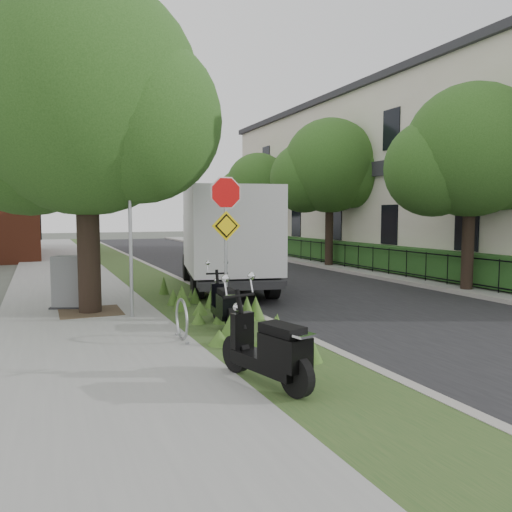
{
  "coord_description": "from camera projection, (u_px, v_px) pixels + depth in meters",
  "views": [
    {
      "loc": [
        -5.04,
        -9.4,
        2.42
      ],
      "look_at": [
        0.27,
        2.81,
        1.3
      ],
      "focal_mm": 35.0,
      "sensor_mm": 36.0,
      "label": 1
    }
  ],
  "objects": [
    {
      "name": "ground",
      "position": [
        296.0,
        326.0,
        10.79
      ],
      "size": [
        120.0,
        120.0,
        0.0
      ],
      "primitive_type": "plane",
      "color": "#4C5147",
      "rests_on": "ground"
    },
    {
      "name": "sidewalk_near",
      "position": [
        65.0,
        279.0,
        18.24
      ],
      "size": [
        3.5,
        60.0,
        0.12
      ],
      "primitive_type": "cube",
      "color": "gray",
      "rests_on": "ground"
    },
    {
      "name": "verge",
      "position": [
        141.0,
        275.0,
        19.33
      ],
      "size": [
        2.0,
        60.0,
        0.12
      ],
      "primitive_type": "cube",
      "color": "#2B4D21",
      "rests_on": "ground"
    },
    {
      "name": "kerb_near",
      "position": [
        166.0,
        274.0,
        19.73
      ],
      "size": [
        0.2,
        60.0,
        0.13
      ],
      "primitive_type": "cube",
      "color": "#9E9991",
      "rests_on": "ground"
    },
    {
      "name": "road",
      "position": [
        248.0,
        271.0,
        21.12
      ],
      "size": [
        7.0,
        60.0,
        0.01
      ],
      "primitive_type": "cube",
      "color": "black",
      "rests_on": "ground"
    },
    {
      "name": "kerb_far",
      "position": [
        319.0,
        266.0,
        22.51
      ],
      "size": [
        0.2,
        60.0,
        0.13
      ],
      "primitive_type": "cube",
      "color": "#9E9991",
      "rests_on": "ground"
    },
    {
      "name": "footpath_far",
      "position": [
        351.0,
        265.0,
        23.18
      ],
      "size": [
        3.2,
        60.0,
        0.12
      ],
      "primitive_type": "cube",
      "color": "gray",
      "rests_on": "ground"
    },
    {
      "name": "street_tree_main",
      "position": [
        81.0,
        110.0,
        11.39
      ],
      "size": [
        6.21,
        5.54,
        7.66
      ],
      "color": "black",
      "rests_on": "ground"
    },
    {
      "name": "bare_post",
      "position": [
        130.0,
        228.0,
        10.99
      ],
      "size": [
        0.08,
        0.08,
        4.0
      ],
      "color": "#A5A8AD",
      "rests_on": "ground"
    },
    {
      "name": "bike_hoop",
      "position": [
        182.0,
        319.0,
        9.13
      ],
      "size": [
        0.06,
        0.78,
        0.77
      ],
      "color": "#A5A8AD",
      "rests_on": "ground"
    },
    {
      "name": "sign_assembly",
      "position": [
        226.0,
        219.0,
        10.58
      ],
      "size": [
        0.94,
        0.08,
        3.22
      ],
      "color": "#A5A8AD",
      "rests_on": "ground"
    },
    {
      "name": "fence_far",
      "position": [
        333.0,
        253.0,
        22.73
      ],
      "size": [
        0.04,
        24.0,
        1.0
      ],
      "color": "black",
      "rests_on": "ground"
    },
    {
      "name": "hedge_far",
      "position": [
        346.0,
        252.0,
        23.01
      ],
      "size": [
        1.0,
        24.0,
        1.1
      ],
      "primitive_type": "cube",
      "color": "#1B4D1B",
      "rests_on": "footpath_far"
    },
    {
      "name": "terrace_houses",
      "position": [
        409.0,
        178.0,
        24.15
      ],
      "size": [
        7.4,
        26.4,
        8.2
      ],
      "color": "beige",
      "rests_on": "ground"
    },
    {
      "name": "far_tree_a",
      "position": [
        468.0,
        157.0,
        15.07
      ],
      "size": [
        4.6,
        4.1,
        6.22
      ],
      "color": "black",
      "rests_on": "ground"
    },
    {
      "name": "far_tree_b",
      "position": [
        328.0,
        171.0,
        22.37
      ],
      "size": [
        4.83,
        4.31,
        6.56
      ],
      "color": "black",
      "rests_on": "ground"
    },
    {
      "name": "far_tree_c",
      "position": [
        257.0,
        188.0,
        29.71
      ],
      "size": [
        4.37,
        3.89,
        5.93
      ],
      "color": "black",
      "rests_on": "ground"
    },
    {
      "name": "scooter_near",
      "position": [
        274.0,
        356.0,
        6.59
      ],
      "size": [
        0.68,
        1.81,
        0.88
      ],
      "color": "black",
      "rests_on": "ground"
    },
    {
      "name": "scooter_far",
      "position": [
        225.0,
        308.0,
        10.26
      ],
      "size": [
        0.44,
        1.64,
        0.78
      ],
      "color": "black",
      "rests_on": "ground"
    },
    {
      "name": "box_truck",
      "position": [
        226.0,
        235.0,
        15.5
      ],
      "size": [
        3.52,
        6.38,
        2.73
      ],
      "color": "#262628",
      "rests_on": "ground"
    },
    {
      "name": "utility_cabinet",
      "position": [
        72.0,
        283.0,
        12.3
      ],
      "size": [
        1.13,
        0.96,
        1.28
      ],
      "color": "#262628",
      "rests_on": "ground"
    }
  ]
}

